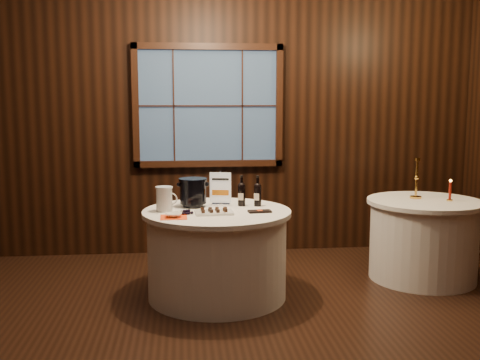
{
  "coord_description": "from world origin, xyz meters",
  "views": [
    {
      "loc": [
        -0.29,
        -3.74,
        1.7
      ],
      "look_at": [
        0.19,
        0.9,
        1.04
      ],
      "focal_mm": 42.0,
      "sensor_mm": 36.0,
      "label": 1
    }
  ],
  "objects": [
    {
      "name": "cracker_bowl",
      "position": [
        -0.37,
        0.73,
        0.79
      ],
      "size": [
        0.15,
        0.15,
        0.03
      ],
      "primitive_type": "imported",
      "rotation": [
        0.0,
        0.0,
        -0.09
      ],
      "color": "white",
      "rests_on": "orange_napkin"
    },
    {
      "name": "chocolate_box",
      "position": [
        0.35,
        0.87,
        0.78
      ],
      "size": [
        0.2,
        0.12,
        0.02
      ],
      "primitive_type": "cube",
      "rotation": [
        0.0,
        0.0,
        0.1
      ],
      "color": "black",
      "rests_on": "main_table"
    },
    {
      "name": "port_bottle_right",
      "position": [
        0.37,
        1.15,
        0.89
      ],
      "size": [
        0.07,
        0.08,
        0.27
      ],
      "rotation": [
        0.0,
        0.0,
        -0.43
      ],
      "color": "black",
      "rests_on": "main_table"
    },
    {
      "name": "chocolate_plate",
      "position": [
        -0.03,
        0.85,
        0.79
      ],
      "size": [
        0.32,
        0.22,
        0.04
      ],
      "rotation": [
        0.0,
        0.0,
        0.05
      ],
      "color": "white",
      "rests_on": "main_table"
    },
    {
      "name": "main_table",
      "position": [
        0.0,
        1.0,
        0.39
      ],
      "size": [
        1.28,
        1.28,
        0.77
      ],
      "color": "white",
      "rests_on": "ground"
    },
    {
      "name": "glass_pitcher",
      "position": [
        -0.45,
        1.0,
        0.88
      ],
      "size": [
        0.19,
        0.15,
        0.21
      ],
      "rotation": [
        0.0,
        0.0,
        -0.39
      ],
      "color": "silver",
      "rests_on": "main_table"
    },
    {
      "name": "sign_stand",
      "position": [
        0.05,
        1.22,
        0.88
      ],
      "size": [
        0.19,
        0.12,
        0.31
      ],
      "rotation": [
        0.0,
        0.0,
        -0.21
      ],
      "color": "silver",
      "rests_on": "main_table"
    },
    {
      "name": "side_table",
      "position": [
        2.0,
        1.3,
        0.39
      ],
      "size": [
        1.08,
        1.08,
        0.77
      ],
      "color": "white",
      "rests_on": "ground"
    },
    {
      "name": "ground",
      "position": [
        0.0,
        0.0,
        0.0
      ],
      "size": [
        6.0,
        6.0,
        0.0
      ],
      "primitive_type": "plane",
      "color": "black",
      "rests_on": "ground"
    },
    {
      "name": "back_wall",
      "position": [
        0.0,
        2.48,
        1.54
      ],
      "size": [
        6.0,
        0.1,
        3.0
      ],
      "color": "black",
      "rests_on": "ground"
    },
    {
      "name": "orange_napkin",
      "position": [
        -0.37,
        0.73,
        0.77
      ],
      "size": [
        0.22,
        0.22,
        0.0
      ],
      "primitive_type": "cube",
      "rotation": [
        0.0,
        0.0,
        0.02
      ],
      "color": "#FD4815",
      "rests_on": "main_table"
    },
    {
      "name": "port_bottle_left",
      "position": [
        0.23,
        1.18,
        0.89
      ],
      "size": [
        0.07,
        0.08,
        0.28
      ],
      "rotation": [
        0.0,
        0.0,
        -0.33
      ],
      "color": "black",
      "rests_on": "main_table"
    },
    {
      "name": "red_candle",
      "position": [
        2.21,
        1.23,
        0.85
      ],
      "size": [
        0.06,
        0.06,
        0.21
      ],
      "color": "gold",
      "rests_on": "side_table"
    },
    {
      "name": "brass_candlestick",
      "position": [
        1.95,
        1.4,
        0.91
      ],
      "size": [
        0.11,
        0.11,
        0.39
      ],
      "color": "gold",
      "rests_on": "side_table"
    },
    {
      "name": "ice_bucket",
      "position": [
        -0.2,
        1.18,
        0.9
      ],
      "size": [
        0.25,
        0.25,
        0.25
      ],
      "color": "black",
      "rests_on": "main_table"
    },
    {
      "name": "grape_bunch",
      "position": [
        -0.26,
        0.83,
        0.79
      ],
      "size": [
        0.16,
        0.08,
        0.04
      ],
      "rotation": [
        0.0,
        0.0,
        0.21
      ],
      "color": "black",
      "rests_on": "main_table"
    }
  ]
}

